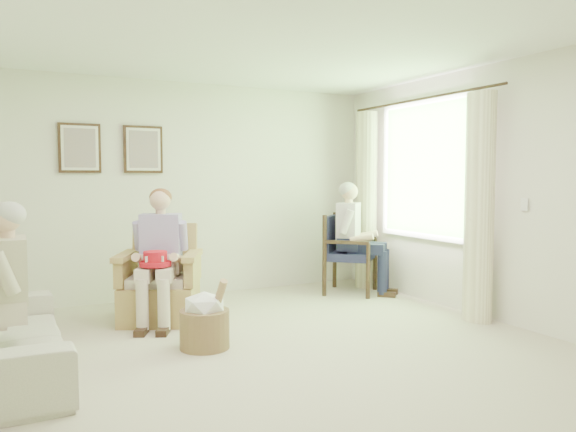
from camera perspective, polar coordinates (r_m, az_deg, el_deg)
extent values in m
plane|color=beige|center=(4.60, -0.69, -14.52)|extent=(5.50, 5.50, 0.00)
cube|color=silver|center=(6.94, -10.85, 2.60)|extent=(5.00, 0.04, 2.60)
cube|color=silver|center=(5.92, 21.56, 2.16)|extent=(0.04, 5.50, 2.60)
cube|color=white|center=(4.51, -0.72, 18.63)|extent=(5.00, 5.50, 0.02)
cube|color=#2D6B23|center=(6.75, 13.76, 4.64)|extent=(0.02, 1.40, 1.50)
cube|color=white|center=(6.80, 13.81, 11.23)|extent=(0.04, 1.52, 0.06)
cube|color=white|center=(6.78, 13.59, -1.97)|extent=(0.04, 1.52, 0.06)
cylinder|color=#382114|center=(6.74, 13.22, 11.47)|extent=(0.03, 2.50, 0.03)
cylinder|color=#F9F0C2|center=(5.95, 18.85, 0.79)|extent=(0.34, 0.34, 2.30)
cylinder|color=#F9F0C2|center=(7.44, 7.96, 1.57)|extent=(0.34, 0.34, 2.30)
cube|color=#382114|center=(6.68, -20.40, 6.49)|extent=(0.45, 0.03, 0.55)
cube|color=silver|center=(6.66, -20.38, 6.50)|extent=(0.39, 0.01, 0.49)
cube|color=tan|center=(6.65, -20.37, 6.50)|extent=(0.33, 0.01, 0.43)
cube|color=#382114|center=(6.80, -14.50, 6.56)|extent=(0.45, 0.03, 0.55)
cube|color=silver|center=(6.78, -14.46, 6.57)|extent=(0.39, 0.01, 0.49)
cube|color=tan|center=(6.77, -14.44, 6.57)|extent=(0.33, 0.01, 0.43)
cube|color=tan|center=(5.90, -12.86, -8.53)|extent=(0.72, 0.71, 0.38)
cube|color=beige|center=(5.83, -12.83, -6.33)|extent=(0.56, 0.54, 0.09)
cube|color=tan|center=(6.10, -13.62, -3.39)|extent=(0.67, 0.21, 0.57)
cube|color=tan|center=(5.77, -16.15, -5.50)|extent=(0.09, 0.65, 0.27)
cube|color=tan|center=(5.93, -9.76, -5.14)|extent=(0.09, 0.65, 0.27)
cylinder|color=black|center=(6.78, 5.57, -6.65)|extent=(0.05, 0.05, 0.42)
cylinder|color=black|center=(7.10, 9.51, -6.19)|extent=(0.05, 0.05, 0.42)
cylinder|color=black|center=(7.23, 3.27, -5.96)|extent=(0.05, 0.05, 0.42)
cylinder|color=black|center=(7.53, 7.06, -5.58)|extent=(0.05, 0.05, 0.42)
cube|color=#1C1D3D|center=(7.11, 6.38, -4.03)|extent=(0.56, 0.54, 0.10)
cube|color=#1C1D3D|center=(7.30, 5.27, -1.78)|extent=(0.52, 0.07, 0.48)
imported|color=beige|center=(4.72, -26.83, -10.70)|extent=(2.03, 0.80, 0.59)
cube|color=beige|center=(5.81, -12.86, -4.82)|extent=(0.40, 0.26, 0.16)
cube|color=#A491CD|center=(5.79, -12.95, -2.05)|extent=(0.39, 0.24, 0.46)
sphere|color=#DDAD8E|center=(5.76, -12.98, 1.60)|extent=(0.21, 0.21, 0.21)
ellipsoid|color=brown|center=(5.78, -13.05, 1.86)|extent=(0.22, 0.22, 0.18)
cube|color=beige|center=(5.58, -13.29, -5.71)|extent=(0.14, 0.44, 0.13)
cube|color=beige|center=(5.63, -11.30, -5.59)|extent=(0.14, 0.44, 0.13)
cylinder|color=beige|center=(5.44, -12.74, -8.74)|extent=(0.12, 0.12, 0.48)
cylinder|color=beige|center=(5.49, -10.69, -8.59)|extent=(0.12, 0.12, 0.48)
cube|color=#191C38|center=(7.09, 6.38, -2.77)|extent=(0.40, 0.26, 0.16)
cube|color=silver|center=(7.08, 6.31, -0.50)|extent=(0.39, 0.24, 0.46)
sphere|color=#DDAD8E|center=(7.06, 6.38, 2.49)|extent=(0.21, 0.21, 0.21)
ellipsoid|color=#B7B2AD|center=(7.08, 6.27, 2.69)|extent=(0.22, 0.22, 0.18)
cube|color=#191C38|center=(6.86, 6.69, -3.42)|extent=(0.14, 0.44, 0.13)
cube|color=#191C38|center=(6.98, 8.06, -3.31)|extent=(0.14, 0.44, 0.13)
cylinder|color=#191C38|center=(6.74, 7.62, -6.00)|extent=(0.12, 0.12, 0.53)
cylinder|color=#191C38|center=(6.86, 9.00, -5.85)|extent=(0.12, 0.12, 0.53)
cube|color=beige|center=(4.54, -26.91, -8.39)|extent=(0.42, 0.26, 0.16)
cube|color=#B9B08F|center=(4.51, -27.02, -4.86)|extent=(0.41, 0.24, 0.46)
sphere|color=#DDAD8E|center=(4.46, -27.17, -0.18)|extent=(0.21, 0.21, 0.21)
ellipsoid|color=#B7B2AD|center=(4.49, -27.18, 0.16)|extent=(0.22, 0.22, 0.18)
cube|color=beige|center=(4.34, -25.54, -9.59)|extent=(0.14, 0.44, 0.13)
cylinder|color=beige|center=(4.21, -25.36, -13.27)|extent=(0.12, 0.12, 0.42)
cylinder|color=red|center=(5.53, -13.32, -4.75)|extent=(0.30, 0.30, 0.04)
cylinder|color=red|center=(5.52, -13.33, -4.13)|extent=(0.22, 0.22, 0.12)
cube|color=white|center=(5.55, -12.15, -4.07)|extent=(0.04, 0.01, 0.05)
cube|color=white|center=(5.64, -13.24, -3.96)|extent=(0.02, 0.05, 0.05)
cube|color=white|center=(5.57, -14.45, -4.09)|extent=(0.04, 0.03, 0.05)
cube|color=white|center=(5.43, -14.13, -4.28)|extent=(0.04, 0.03, 0.05)
cube|color=white|center=(5.42, -12.68, -4.27)|extent=(0.02, 0.05, 0.05)
cylinder|color=tan|center=(4.93, -8.47, -11.30)|extent=(0.51, 0.51, 0.33)
ellipsoid|color=white|center=(4.88, -8.49, -8.89)|extent=(0.38, 0.38, 0.23)
cylinder|color=#A57F56|center=(4.86, -7.25, -8.92)|extent=(0.17, 0.30, 0.49)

